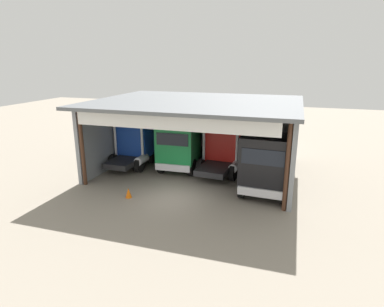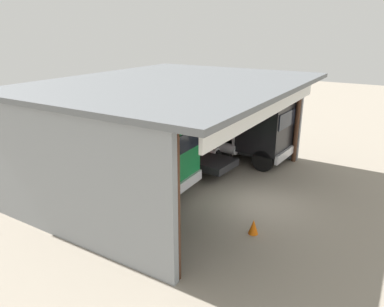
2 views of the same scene
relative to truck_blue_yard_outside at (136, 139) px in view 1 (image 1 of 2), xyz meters
The scene contains 9 objects.
ground_plane 6.92m from the truck_blue_yard_outside, 45.19° to the right, with size 80.00×80.00×0.00m, color gray.
workshop_shed 4.96m from the truck_blue_yard_outside, ahead, with size 12.89×10.38×4.89m.
truck_blue_yard_outside is the anchor object (origin of this frame).
truck_green_center_left_bay 3.47m from the truck_blue_yard_outside, ahead, with size 2.73×5.05×3.42m.
truck_red_right_bay 6.38m from the truck_blue_yard_outside, ahead, with size 2.76×4.89×3.40m.
truck_black_left_bay 9.85m from the truck_blue_yard_outside, 17.07° to the right, with size 2.77×5.19×3.52m.
oil_drum 4.70m from the truck_blue_yard_outside, 48.69° to the left, with size 0.58×0.58×0.85m, color #197233.
tool_cart 3.97m from the truck_blue_yard_outside, 94.61° to the left, with size 0.90×0.60×1.00m, color black.
traffic_cone 6.23m from the truck_blue_yard_outside, 67.59° to the right, with size 0.36×0.36×0.56m, color orange.
Camera 1 is at (6.04, -15.66, 7.37)m, focal length 30.43 mm.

